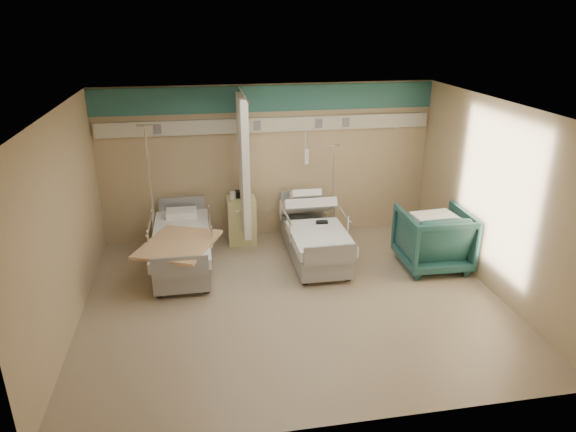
{
  "coord_description": "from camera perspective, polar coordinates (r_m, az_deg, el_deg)",
  "views": [
    {
      "loc": [
        -1.22,
        -6.44,
        3.91
      ],
      "look_at": [
        0.02,
        0.6,
        1.09
      ],
      "focal_mm": 32.0,
      "sensor_mm": 36.0,
      "label": 1
    }
  ],
  "objects": [
    {
      "name": "ground",
      "position": [
        7.64,
        0.61,
        -9.29
      ],
      "size": [
        6.0,
        5.0,
        0.0
      ],
      "primitive_type": "cube",
      "color": "gray",
      "rests_on": "ground"
    },
    {
      "name": "toiletry_bag",
      "position": [
        9.24,
        -5.18,
        2.49
      ],
      "size": [
        0.24,
        0.18,
        0.12
      ],
      "primitive_type": "cube",
      "rotation": [
        0.0,
        0.0,
        0.18
      ],
      "color": "black",
      "rests_on": "bedside_cabinet"
    },
    {
      "name": "call_remote",
      "position": [
        8.64,
        3.78,
        -0.69
      ],
      "size": [
        0.21,
        0.11,
        0.04
      ],
      "primitive_type": "cube",
      "rotation": [
        0.0,
        0.0,
        -0.09
      ],
      "color": "black",
      "rests_on": "bed_right"
    },
    {
      "name": "bed_right",
      "position": [
        8.73,
        2.93,
        -2.83
      ],
      "size": [
        1.0,
        2.16,
        0.63
      ],
      "primitive_type": null,
      "color": "silver",
      "rests_on": "ground"
    },
    {
      "name": "visitor_armchair",
      "position": [
        8.72,
        15.82,
        -2.42
      ],
      "size": [
        1.09,
        1.12,
        0.99
      ],
      "primitive_type": "imported",
      "rotation": [
        0.0,
        0.0,
        3.11
      ],
      "color": "#1C4846",
      "rests_on": "ground"
    },
    {
      "name": "bedside_cabinet",
      "position": [
        9.34,
        -5.18,
        -0.47
      ],
      "size": [
        0.5,
        0.48,
        0.85
      ],
      "primitive_type": "cube",
      "color": "#CDC980",
      "rests_on": "ground"
    },
    {
      "name": "waffle_blanket",
      "position": [
        8.52,
        16.31,
        0.85
      ],
      "size": [
        0.73,
        0.65,
        0.08
      ],
      "primitive_type": "cube",
      "rotation": [
        0.0,
        0.0,
        3.22
      ],
      "color": "white",
      "rests_on": "visitor_armchair"
    },
    {
      "name": "iv_stand_left",
      "position": [
        9.28,
        -14.59,
        -1.04
      ],
      "size": [
        0.4,
        0.4,
        2.24
      ],
      "rotation": [
        0.0,
        0.0,
        -0.21
      ],
      "color": "silver",
      "rests_on": "ground"
    },
    {
      "name": "iv_stand_right",
      "position": [
        9.53,
        4.82,
        -0.41
      ],
      "size": [
        0.32,
        0.32,
        1.78
      ],
      "rotation": [
        0.0,
        0.0,
        0.09
      ],
      "color": "silver",
      "rests_on": "ground"
    },
    {
      "name": "room_walls",
      "position": [
        7.1,
        0.04,
        4.76
      ],
      "size": [
        6.04,
        5.04,
        2.82
      ],
      "color": "tan",
      "rests_on": "ground"
    },
    {
      "name": "bed_left",
      "position": [
        8.55,
        -11.65,
        -3.83
      ],
      "size": [
        1.0,
        2.16,
        0.63
      ],
      "primitive_type": null,
      "color": "silver",
      "rests_on": "ground"
    },
    {
      "name": "tan_blanket",
      "position": [
        7.99,
        -12.08,
        -3.07
      ],
      "size": [
        1.39,
        1.53,
        0.04
      ],
      "primitive_type": "cube",
      "rotation": [
        0.0,
        0.0,
        -0.4
      ],
      "color": "tan",
      "rests_on": "bed_left"
    },
    {
      "name": "white_cup",
      "position": [
        9.12,
        -6.14,
        2.26
      ],
      "size": [
        0.12,
        0.12,
        0.14
      ],
      "primitive_type": "cylinder",
      "rotation": [
        0.0,
        0.0,
        0.23
      ],
      "color": "white",
      "rests_on": "bedside_cabinet"
    }
  ]
}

